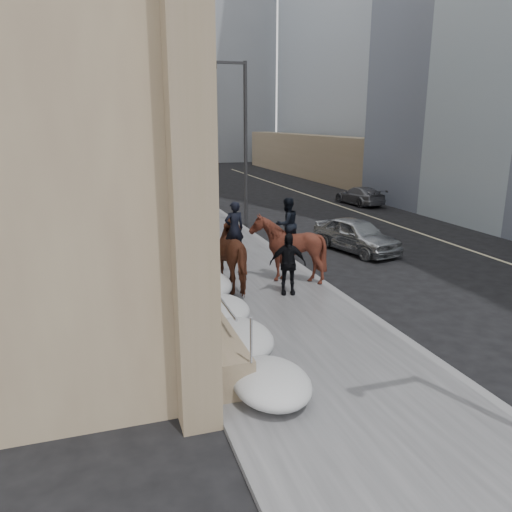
{
  "coord_description": "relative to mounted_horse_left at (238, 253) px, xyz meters",
  "views": [
    {
      "loc": [
        -4.3,
        -10.07,
        5.25
      ],
      "look_at": [
        -0.29,
        2.41,
        1.7
      ],
      "focal_mm": 35.0,
      "sensor_mm": 36.0,
      "label": 1
    }
  ],
  "objects": [
    {
      "name": "ground",
      "position": [
        0.2,
        -4.57,
        -1.25
      ],
      "size": [
        140.0,
        140.0,
        0.0
      ],
      "primitive_type": "plane",
      "color": "black",
      "rests_on": "ground"
    },
    {
      "name": "sidewalk",
      "position": [
        0.2,
        5.43,
        -1.19
      ],
      "size": [
        5.0,
        80.0,
        0.12
      ],
      "primitive_type": "cube",
      "color": "#4A4A4C",
      "rests_on": "ground"
    },
    {
      "name": "curb",
      "position": [
        2.82,
        5.43,
        -1.19
      ],
      "size": [
        0.24,
        80.0,
        0.12
      ],
      "primitive_type": "cube",
      "color": "slate",
      "rests_on": "ground"
    },
    {
      "name": "lane_line",
      "position": [
        10.7,
        5.43,
        -1.24
      ],
      "size": [
        0.15,
        70.0,
        0.01
      ],
      "primitive_type": "cube",
      "color": "#BFB78C",
      "rests_on": "ground"
    },
    {
      "name": "limestone_building",
      "position": [
        -5.05,
        15.39,
        7.66
      ],
      "size": [
        6.1,
        44.0,
        18.0
      ],
      "color": "#8E775D",
      "rests_on": "ground"
    },
    {
      "name": "far_podium",
      "position": [
        15.7,
        5.43,
        0.75
      ],
      "size": [
        2.0,
        80.0,
        4.0
      ],
      "primitive_type": "cube",
      "color": "#847255",
      "rests_on": "ground"
    },
    {
      "name": "bg_building_mid",
      "position": [
        4.2,
        55.43,
        12.75
      ],
      "size": [
        30.0,
        12.0,
        28.0
      ],
      "primitive_type": "cube",
      "color": "slate",
      "rests_on": "ground"
    },
    {
      "name": "bg_building_far",
      "position": [
        -5.8,
        67.43,
        8.75
      ],
      "size": [
        24.0,
        12.0,
        20.0
      ],
      "primitive_type": "cube",
      "color": "gray",
      "rests_on": "ground"
    },
    {
      "name": "streetlight_mid",
      "position": [
        2.94,
        9.43,
        3.33
      ],
      "size": [
        1.71,
        0.24,
        8.0
      ],
      "color": "#2D2D30",
      "rests_on": "ground"
    },
    {
      "name": "streetlight_far",
      "position": [
        2.94,
        29.43,
        3.33
      ],
      "size": [
        1.71,
        0.24,
        8.0
      ],
      "color": "#2D2D30",
      "rests_on": "ground"
    },
    {
      "name": "traffic_signal",
      "position": [
        2.28,
        17.43,
        2.76
      ],
      "size": [
        4.1,
        0.22,
        6.0
      ],
      "color": "#2D2D30",
      "rests_on": "ground"
    },
    {
      "name": "snow_bank",
      "position": [
        -1.22,
        3.54,
        -0.78
      ],
      "size": [
        1.7,
        18.1,
        0.76
      ],
      "color": "#BABCC1",
      "rests_on": "sidewalk"
    },
    {
      "name": "mounted_horse_left",
      "position": [
        0.0,
        0.0,
        0.0
      ],
      "size": [
        1.37,
        2.63,
        2.73
      ],
      "rotation": [
        0.0,
        0.0,
        3.23
      ],
      "color": "#472215",
      "rests_on": "sidewalk"
    },
    {
      "name": "mounted_horse_right",
      "position": [
        1.72,
        0.1,
        0.07
      ],
      "size": [
        2.3,
        2.44,
        2.76
      ],
      "rotation": [
        0.0,
        0.0,
        3.43
      ],
      "color": "#3F1A12",
      "rests_on": "sidewalk"
    },
    {
      "name": "pedestrian",
      "position": [
        1.27,
        -1.1,
        -0.18
      ],
      "size": [
        1.19,
        0.74,
        1.89
      ],
      "primitive_type": "imported",
      "rotation": [
        0.0,
        0.0,
        -0.26
      ],
      "color": "black",
      "rests_on": "sidewalk"
    },
    {
      "name": "car_silver",
      "position": [
        6.02,
        3.25,
        -0.54
      ],
      "size": [
        2.62,
        4.42,
        1.41
      ],
      "primitive_type": "imported",
      "rotation": [
        0.0,
        0.0,
        0.25
      ],
      "color": "#96999D",
      "rests_on": "ground"
    },
    {
      "name": "car_grey",
      "position": [
        12.16,
        13.96,
        -0.66
      ],
      "size": [
        2.02,
        4.16,
        1.17
      ],
      "primitive_type": "imported",
      "rotation": [
        0.0,
        0.0,
        3.24
      ],
      "color": "slate",
      "rests_on": "ground"
    }
  ]
}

